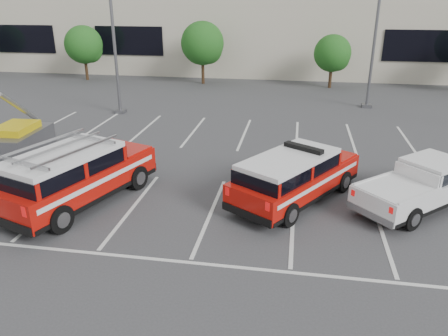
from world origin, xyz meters
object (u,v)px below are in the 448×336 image
object	(u,v)px
white_pickup	(423,188)
tree_mid_left	(204,45)
fire_chief_suv	(294,180)
ladder_suv	(76,179)
tree_mid_right	(334,55)
convention_building	(277,17)
light_pole_mid	(377,22)
utility_rig	(15,140)
tree_left	(85,46)
light_pole_left	(113,24)

from	to	relation	value
white_pickup	tree_mid_left	bearing A→B (deg)	167.87
fire_chief_suv	ladder_suv	world-z (taller)	ladder_suv
tree_mid_right	convention_building	bearing A→B (deg)	116.57
tree_mid_left	ladder_suv	world-z (taller)	tree_mid_left
light_pole_mid	white_pickup	world-z (taller)	light_pole_mid
tree_mid_left	utility_rig	world-z (taller)	tree_mid_left
convention_building	utility_rig	distance (m)	29.51
light_pole_mid	fire_chief_suv	world-z (taller)	light_pole_mid
white_pickup	ladder_suv	world-z (taller)	ladder_suv
fire_chief_suv	ladder_suv	size ratio (longest dim) A/B	0.92
tree_mid_right	white_pickup	bearing A→B (deg)	-84.63
convention_building	light_pole_mid	bearing A→B (deg)	-66.74
tree_mid_left	convention_building	bearing A→B (deg)	62.60
ladder_suv	utility_rig	xyz separation A→B (m)	(-5.29, 4.42, -0.32)
convention_building	tree_mid_left	distance (m)	11.19
light_pole_mid	utility_rig	bearing A→B (deg)	-145.78
convention_building	white_pickup	world-z (taller)	convention_building
tree_left	utility_rig	distance (m)	18.40
tree_left	white_pickup	size ratio (longest dim) A/B	0.87
convention_building	fire_chief_suv	world-z (taller)	convention_building
fire_chief_suv	white_pickup	distance (m)	4.33
convention_building	light_pole_mid	distance (m)	17.27
ladder_suv	white_pickup	bearing A→B (deg)	27.79
convention_building	ladder_suv	xyz separation A→B (m)	(-4.86, -31.82, -3.82)
convention_building	utility_rig	world-z (taller)	convention_building
tree_left	convention_building	bearing A→B (deg)	33.05
tree_left	tree_mid_right	xyz separation A→B (m)	(20.00, -0.00, -0.27)
light_pole_left	ladder_suv	world-z (taller)	light_pole_left
light_pole_mid	fire_chief_suv	bearing A→B (deg)	-106.64
tree_left	light_pole_mid	distance (m)	22.86
tree_mid_left	light_pole_left	world-z (taller)	light_pole_left
tree_mid_left	light_pole_mid	world-z (taller)	light_pole_mid
tree_mid_left	ladder_suv	bearing A→B (deg)	-89.41
light_pole_left	ladder_suv	xyz separation A→B (m)	(3.32, -11.96, -4.29)
tree_mid_left	utility_rig	distance (m)	18.46
tree_left	ladder_suv	world-z (taller)	tree_left
tree_left	white_pickup	distance (m)	29.88
tree_left	tree_mid_left	world-z (taller)	tree_mid_left
white_pickup	tree_left	bearing A→B (deg)	-175.33
tree_left	tree_mid_left	distance (m)	10.00
light_pole_left	white_pickup	distance (m)	18.67
tree_left	white_pickup	bearing A→B (deg)	-42.70
fire_chief_suv	utility_rig	distance (m)	12.98
convention_building	light_pole_left	xyz separation A→B (m)	(-8.18, -19.86, 0.47)
tree_mid_left	light_pole_left	bearing A→B (deg)	-107.10
tree_mid_right	ladder_suv	bearing A→B (deg)	-113.95
tree_mid_right	utility_rig	world-z (taller)	tree_mid_right
tree_mid_right	utility_rig	distance (m)	23.23
white_pickup	utility_rig	bearing A→B (deg)	-141.42
tree_mid_right	utility_rig	size ratio (longest dim) A/B	1.13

